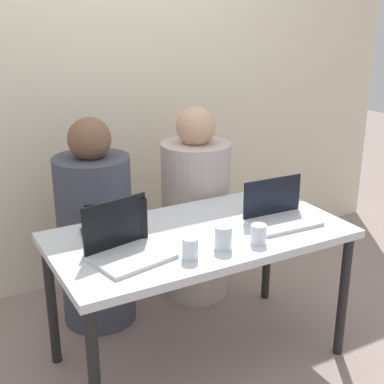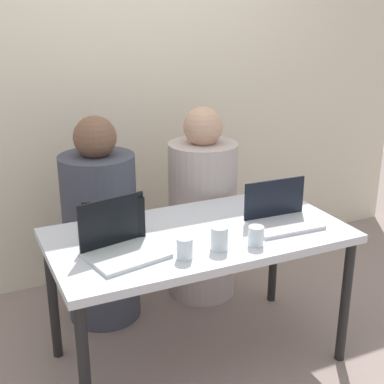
{
  "view_description": "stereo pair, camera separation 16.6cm",
  "coord_description": "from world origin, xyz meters",
  "views": [
    {
      "loc": [
        -1.18,
        -2.06,
        1.77
      ],
      "look_at": [
        0.0,
        0.08,
        0.9
      ],
      "focal_mm": 50.0,
      "sensor_mm": 36.0,
      "label": 1
    },
    {
      "loc": [
        -1.03,
        -2.14,
        1.77
      ],
      "look_at": [
        0.0,
        0.08,
        0.9
      ],
      "focal_mm": 50.0,
      "sensor_mm": 36.0,
      "label": 2
    }
  ],
  "objects": [
    {
      "name": "desk",
      "position": [
        0.0,
        0.0,
        0.65
      ],
      "size": [
        1.43,
        0.75,
        0.72
      ],
      "color": "silver",
      "rests_on": "ground"
    },
    {
      "name": "laptop_front_left",
      "position": [
        -0.41,
        -0.08,
        0.77
      ],
      "size": [
        0.37,
        0.31,
        0.24
      ],
      "rotation": [
        0.0,
        0.0,
        0.21
      ],
      "color": "silver",
      "rests_on": "desk"
    },
    {
      "name": "person_on_right",
      "position": [
        0.32,
        0.62,
        0.53
      ],
      "size": [
        0.46,
        0.46,
        1.2
      ],
      "rotation": [
        0.0,
        0.0,
        3.24
      ],
      "color": "#BCABA5",
      "rests_on": "ground"
    },
    {
      "name": "water_glass_center",
      "position": [
        0.0,
        -0.21,
        0.77
      ],
      "size": [
        0.08,
        0.08,
        0.11
      ],
      "color": "silver",
      "rests_on": "desk"
    },
    {
      "name": "ground_plane",
      "position": [
        0.0,
        0.0,
        0.0
      ],
      "size": [
        12.0,
        12.0,
        0.0
      ],
      "primitive_type": "plane",
      "color": "gray"
    },
    {
      "name": "laptop_front_right",
      "position": [
        0.41,
        -0.09,
        0.77
      ],
      "size": [
        0.35,
        0.25,
        0.21
      ],
      "rotation": [
        0.0,
        0.0,
        -0.03
      ],
      "color": "silver",
      "rests_on": "desk"
    },
    {
      "name": "water_glass_right",
      "position": [
        0.17,
        -0.24,
        0.76
      ],
      "size": [
        0.07,
        0.07,
        0.09
      ],
      "color": "silver",
      "rests_on": "desk"
    },
    {
      "name": "laptop_back_left",
      "position": [
        -0.39,
        0.11,
        0.77
      ],
      "size": [
        0.32,
        0.27,
        0.21
      ],
      "rotation": [
        0.0,
        0.0,
        2.98
      ],
      "color": "#35383A",
      "rests_on": "desk"
    },
    {
      "name": "back_wall",
      "position": [
        0.0,
        1.17,
        1.2
      ],
      "size": [
        4.5,
        0.1,
        2.39
      ],
      "primitive_type": "cube",
      "color": "beige",
      "rests_on": "ground"
    },
    {
      "name": "water_glass_left",
      "position": [
        -0.18,
        -0.23,
        0.76
      ],
      "size": [
        0.07,
        0.07,
        0.1
      ],
      "color": "silver",
      "rests_on": "desk"
    },
    {
      "name": "person_on_left",
      "position": [
        -0.32,
        0.62,
        0.53
      ],
      "size": [
        0.52,
        0.52,
        1.2
      ],
      "rotation": [
        0.0,
        0.0,
        2.87
      ],
      "color": "#414350",
      "rests_on": "ground"
    }
  ]
}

